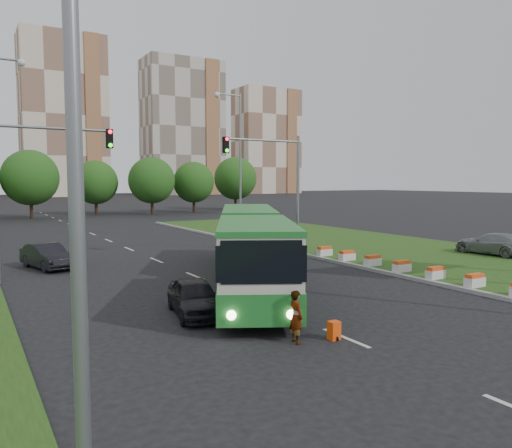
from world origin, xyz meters
TOP-DOWN VIEW (x-y plane):
  - ground at (0.00, 0.00)m, footprint 360.00×360.00m
  - grass_median at (13.00, 8.00)m, footprint 14.00×60.00m
  - median_kerb at (6.05, 8.00)m, footprint 0.30×60.00m
  - lane_markings at (-3.00, 20.00)m, footprint 0.20×100.00m
  - flower_planters at (6.70, -0.30)m, footprint 1.10×15.90m
  - traffic_mast_median at (4.78, 10.00)m, footprint 5.76×0.32m
  - traffic_mast_left at (-10.38, 9.00)m, footprint 5.76×0.32m
  - street_lamps at (-3.00, 10.00)m, footprint 36.00×60.00m
  - tree_line at (10.00, 55.00)m, footprint 120.00×8.00m
  - apartment_tower_ceast at (15.00, 150.00)m, footprint 25.00×15.00m
  - apartment_tower_east at (55.00, 150.00)m, footprint 27.00×15.00m
  - midrise_east at (90.00, 150.00)m, footprint 24.00×14.00m
  - articulated_bus at (-1.63, 3.24)m, footprint 2.83×18.14m
  - car_left_near at (-6.05, -1.04)m, footprint 2.34×4.24m
  - car_left_far at (-9.34, 12.30)m, footprint 2.60×4.58m
  - car_median at (16.61, 2.27)m, footprint 2.31×5.03m
  - pedestrian at (-4.64, -5.59)m, footprint 0.46×0.64m
  - shopping_trolley at (-3.42, -5.93)m, footprint 0.34×0.36m

SIDE VIEW (x-z plane):
  - ground at x=0.00m, z-range 0.00..0.00m
  - lane_markings at x=-3.00m, z-range -0.01..0.01m
  - grass_median at x=13.00m, z-range 0.00..0.15m
  - median_kerb at x=6.05m, z-range 0.00..0.18m
  - shopping_trolley at x=-3.42m, z-range 0.00..0.58m
  - flower_planters at x=6.70m, z-range 0.15..0.75m
  - car_left_near at x=-6.05m, z-range 0.00..1.36m
  - car_left_far at x=-9.34m, z-range 0.00..1.43m
  - pedestrian at x=-4.64m, z-range 0.00..1.65m
  - car_median at x=16.61m, z-range 0.15..1.58m
  - articulated_bus at x=-1.63m, z-range 0.34..3.32m
  - tree_line at x=10.00m, z-range 0.00..9.00m
  - traffic_mast_median at x=4.78m, z-range 1.35..9.35m
  - traffic_mast_left at x=-10.38m, z-range 1.35..9.35m
  - street_lamps at x=-3.00m, z-range 0.00..12.00m
  - midrise_east at x=90.00m, z-range 0.00..40.00m
  - apartment_tower_east at x=55.00m, z-range 0.00..47.00m
  - apartment_tower_ceast at x=15.00m, z-range 0.00..50.00m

